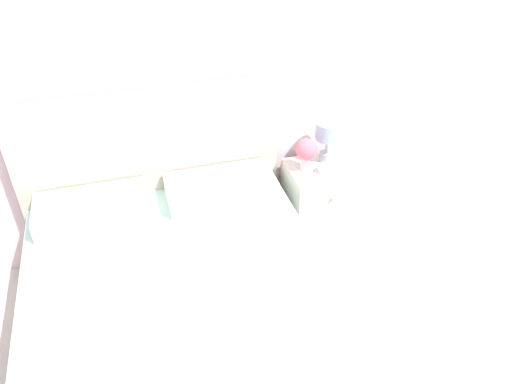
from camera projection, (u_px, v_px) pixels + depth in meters
ground_plane at (164, 243)px, 3.82m from camera, size 12.00×12.00×0.00m
wall_back at (140, 79)px, 3.12m from camera, size 8.00×0.06×2.60m
bed at (179, 298)px, 2.96m from camera, size 1.76×1.90×1.26m
nightstand at (319, 202)px, 3.74m from camera, size 0.47×0.43×0.61m
table_lamp at (328, 134)px, 3.51m from camera, size 0.18×0.18×0.31m
flower_vase at (307, 151)px, 3.45m from camera, size 0.15×0.15×0.24m
teacup at (324, 169)px, 3.49m from camera, size 0.13×0.13×0.07m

